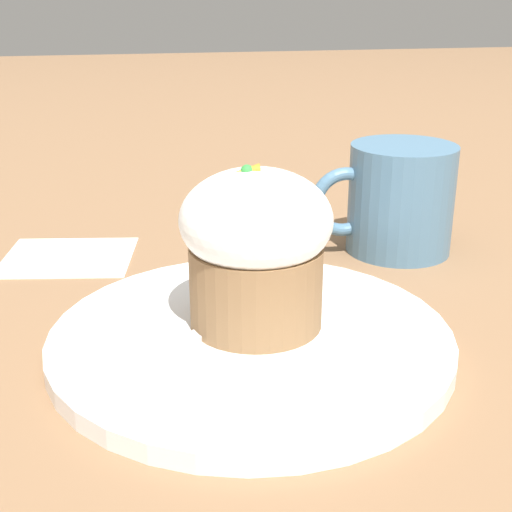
# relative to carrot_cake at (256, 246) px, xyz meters

# --- Properties ---
(ground_plane) EXTENTS (4.00, 4.00, 0.00)m
(ground_plane) POSITION_rel_carrot_cake_xyz_m (0.01, 0.01, -0.07)
(ground_plane) COLOR #846042
(dessert_plate) EXTENTS (0.26, 0.26, 0.01)m
(dessert_plate) POSITION_rel_carrot_cake_xyz_m (0.01, 0.01, -0.06)
(dessert_plate) COLOR white
(dessert_plate) RESTS_ON ground_plane
(carrot_cake) EXTENTS (0.10, 0.10, 0.11)m
(carrot_cake) POSITION_rel_carrot_cake_xyz_m (0.00, 0.00, 0.00)
(carrot_cake) COLOR olive
(carrot_cake) RESTS_ON dessert_plate
(spoon) EXTENTS (0.10, 0.11, 0.01)m
(spoon) POSITION_rel_carrot_cake_xyz_m (0.03, 0.00, -0.05)
(spoon) COLOR silver
(spoon) RESTS_ON dessert_plate
(coffee_cup) EXTENTS (0.13, 0.09, 0.09)m
(coffee_cup) POSITION_rel_carrot_cake_xyz_m (-0.15, -0.14, -0.02)
(coffee_cup) COLOR teal
(coffee_cup) RESTS_ON ground_plane
(paper_napkin) EXTENTS (0.12, 0.11, 0.00)m
(paper_napkin) POSITION_rel_carrot_cake_xyz_m (0.13, -0.18, -0.06)
(paper_napkin) COLOR white
(paper_napkin) RESTS_ON ground_plane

